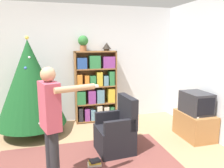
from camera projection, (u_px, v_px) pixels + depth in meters
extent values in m
cube|color=silver|center=(79.00, 64.00, 4.93)|extent=(8.00, 0.10, 2.60)
cube|color=brown|center=(88.00, 166.00, 3.18)|extent=(2.67, 1.66, 0.01)
cube|color=brown|center=(76.00, 88.00, 4.80)|extent=(0.03, 0.27, 1.60)
cube|color=brown|center=(115.00, 86.00, 5.03)|extent=(0.03, 0.27, 1.60)
cube|color=brown|center=(95.00, 52.00, 4.77)|extent=(0.93, 0.27, 0.03)
cube|color=brown|center=(95.00, 86.00, 5.04)|extent=(0.93, 0.01, 1.60)
cube|color=brown|center=(96.00, 119.00, 5.06)|extent=(0.90, 0.27, 0.03)
cube|color=#232328|center=(80.00, 114.00, 4.93)|extent=(0.09, 0.25, 0.30)
cube|color=#843889|center=(87.00, 114.00, 4.96)|extent=(0.11, 0.24, 0.27)
cube|color=#5B899E|center=(92.00, 114.00, 5.00)|extent=(0.10, 0.24, 0.24)
cube|color=beige|center=(99.00, 112.00, 5.03)|extent=(0.11, 0.24, 0.33)
cube|color=beige|center=(106.00, 112.00, 5.07)|extent=(0.11, 0.23, 0.29)
cube|color=#2D7A42|center=(112.00, 112.00, 5.08)|extent=(0.09, 0.19, 0.27)
cube|color=brown|center=(96.00, 103.00, 4.99)|extent=(0.90, 0.27, 0.03)
cube|color=#2D7A42|center=(81.00, 98.00, 4.84)|extent=(0.19, 0.21, 0.28)
cube|color=#843889|center=(92.00, 97.00, 4.90)|extent=(0.16, 0.21, 0.29)
cube|color=#5B899E|center=(100.00, 96.00, 4.97)|extent=(0.16, 0.25, 0.30)
cube|color=gold|center=(111.00, 95.00, 5.02)|extent=(0.15, 0.22, 0.31)
cube|color=brown|center=(96.00, 86.00, 4.91)|extent=(0.90, 0.27, 0.03)
cube|color=orange|center=(79.00, 81.00, 4.76)|extent=(0.11, 0.20, 0.27)
cube|color=orange|center=(87.00, 81.00, 4.80)|extent=(0.09, 0.20, 0.24)
cube|color=#2D7A42|center=(92.00, 81.00, 4.84)|extent=(0.13, 0.21, 0.23)
cube|color=gold|center=(99.00, 79.00, 4.87)|extent=(0.13, 0.21, 0.31)
cube|color=#5B899E|center=(105.00, 80.00, 4.92)|extent=(0.10, 0.21, 0.22)
cube|color=#2D7A42|center=(111.00, 78.00, 4.95)|extent=(0.11, 0.23, 0.32)
cube|color=brown|center=(95.00, 69.00, 4.84)|extent=(0.90, 0.27, 0.03)
cube|color=#284C93|center=(82.00, 63.00, 4.72)|extent=(0.21, 0.24, 0.23)
cube|color=#2D7A42|center=(95.00, 62.00, 4.78)|extent=(0.24, 0.21, 0.28)
cube|color=#843889|center=(108.00, 62.00, 4.86)|extent=(0.26, 0.20, 0.25)
cube|color=#996638|center=(194.00, 125.00, 4.13)|extent=(0.49, 0.73, 0.48)
cube|color=#28282D|center=(196.00, 103.00, 4.05)|extent=(0.42, 0.55, 0.40)
cube|color=black|center=(206.00, 107.00, 3.78)|extent=(0.34, 0.01, 0.31)
cube|color=white|center=(196.00, 117.00, 3.83)|extent=(0.04, 0.12, 0.02)
cylinder|color=#4C3323|center=(33.00, 131.00, 4.32)|extent=(0.36, 0.36, 0.10)
cylinder|color=brown|center=(33.00, 126.00, 4.30)|extent=(0.08, 0.08, 0.12)
cone|color=#14471E|center=(30.00, 83.00, 4.14)|extent=(1.31, 1.31, 1.62)
sphere|color=red|center=(44.00, 75.00, 4.25)|extent=(0.06, 0.06, 0.06)
sphere|color=silver|center=(39.00, 123.00, 3.80)|extent=(0.06, 0.06, 0.06)
sphere|color=silver|center=(46.00, 98.00, 3.99)|extent=(0.04, 0.04, 0.04)
sphere|color=silver|center=(29.00, 57.00, 3.95)|extent=(0.04, 0.04, 0.04)
sphere|color=silver|center=(50.00, 96.00, 4.56)|extent=(0.07, 0.07, 0.07)
sphere|color=gold|center=(35.00, 96.00, 4.65)|extent=(0.05, 0.05, 0.05)
sphere|color=#335BB2|center=(25.00, 68.00, 3.90)|extent=(0.06, 0.06, 0.06)
sphere|color=#E5CC4C|center=(27.00, 38.00, 3.99)|extent=(0.07, 0.07, 0.07)
cube|color=black|center=(114.00, 139.00, 3.59)|extent=(0.60, 0.60, 0.42)
cube|color=black|center=(127.00, 111.00, 3.58)|extent=(0.17, 0.57, 0.50)
cube|color=black|center=(109.00, 117.00, 3.75)|extent=(0.51, 0.12, 0.20)
cube|color=black|center=(120.00, 127.00, 3.31)|extent=(0.51, 0.12, 0.20)
cylinder|color=#232328|center=(50.00, 155.00, 2.74)|extent=(0.11, 0.11, 0.76)
cylinder|color=#232328|center=(55.00, 162.00, 2.59)|extent=(0.11, 0.11, 0.76)
cube|color=#AD4256|center=(50.00, 106.00, 2.54)|extent=(0.27, 0.36, 0.57)
cylinder|color=tan|center=(45.00, 104.00, 2.71)|extent=(0.07, 0.07, 0.46)
cylinder|color=tan|center=(75.00, 88.00, 2.46)|extent=(0.48, 0.21, 0.07)
cube|color=white|center=(94.00, 86.00, 2.59)|extent=(0.12, 0.07, 0.03)
sphere|color=tan|center=(48.00, 74.00, 2.47)|extent=(0.17, 0.17, 0.17)
cylinder|color=#935B38|center=(83.00, 48.00, 4.69)|extent=(0.14, 0.14, 0.12)
sphere|color=#2D7033|center=(83.00, 41.00, 4.66)|extent=(0.22, 0.22, 0.22)
cylinder|color=#473828|center=(107.00, 50.00, 4.83)|extent=(0.12, 0.12, 0.04)
cone|color=black|center=(107.00, 46.00, 4.82)|extent=(0.20, 0.20, 0.14)
cube|color=orange|center=(52.00, 136.00, 4.18)|extent=(0.23, 0.14, 0.02)
cube|color=beige|center=(52.00, 135.00, 4.17)|extent=(0.17, 0.14, 0.02)
cube|color=#232328|center=(52.00, 134.00, 4.16)|extent=(0.17, 0.13, 0.03)
cube|color=gold|center=(52.00, 133.00, 4.15)|extent=(0.18, 0.15, 0.03)
cube|color=beige|center=(94.00, 164.00, 3.20)|extent=(0.21, 0.14, 0.03)
cube|color=gold|center=(95.00, 162.00, 3.20)|extent=(0.18, 0.12, 0.03)
cube|color=#232328|center=(95.00, 161.00, 3.18)|extent=(0.17, 0.13, 0.03)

